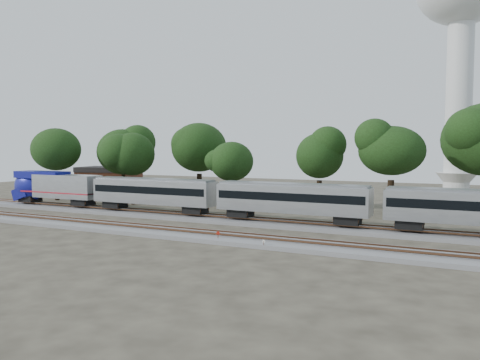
# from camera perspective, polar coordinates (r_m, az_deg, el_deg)

# --- Properties ---
(ground) EXTENTS (160.00, 160.00, 0.00)m
(ground) POSITION_cam_1_polar(r_m,az_deg,el_deg) (51.98, -6.15, -5.87)
(ground) COLOR #383328
(ground) RESTS_ON ground
(track_far) EXTENTS (160.00, 5.00, 0.73)m
(track_far) POSITION_cam_1_polar(r_m,az_deg,el_deg) (57.06, -2.96, -4.76)
(track_far) COLOR slate
(track_far) RESTS_ON ground
(track_near) EXTENTS (160.00, 5.00, 0.73)m
(track_near) POSITION_cam_1_polar(r_m,az_deg,el_deg) (48.65, -8.66, -6.32)
(track_near) COLOR slate
(track_near) RESTS_ON ground
(switch_stand_red) EXTENTS (0.32, 0.12, 1.03)m
(switch_stand_red) POSITION_cam_1_polar(r_m,az_deg,el_deg) (44.13, -2.70, -6.75)
(switch_stand_red) COLOR #512D19
(switch_stand_red) RESTS_ON ground
(switch_stand_white) EXTENTS (0.28, 0.05, 0.86)m
(switch_stand_white) POSITION_cam_1_polar(r_m,az_deg,el_deg) (41.05, 2.91, -7.72)
(switch_stand_white) COLOR #512D19
(switch_stand_white) RESTS_ON ground
(switch_lever) EXTENTS (0.57, 0.43, 0.30)m
(switch_lever) POSITION_cam_1_polar(r_m,az_deg,el_deg) (44.89, -4.94, -7.24)
(switch_lever) COLOR #512D19
(switch_lever) RESTS_ON ground
(water_tower) EXTENTS (15.64, 15.64, 43.29)m
(water_tower) POSITION_cam_1_polar(r_m,az_deg,el_deg) (94.40, 25.41, 17.84)
(water_tower) COLOR silver
(water_tower) RESTS_ON ground
(brick_building) EXTENTS (12.12, 9.72, 5.16)m
(brick_building) POSITION_cam_1_polar(r_m,az_deg,el_deg) (93.51, -15.63, -0.00)
(brick_building) COLOR brown
(brick_building) RESTS_ON ground
(tree_0) EXTENTS (8.68, 8.68, 12.24)m
(tree_0) POSITION_cam_1_polar(r_m,az_deg,el_deg) (84.29, -21.53, 3.48)
(tree_0) COLOR black
(tree_0) RESTS_ON ground
(tree_1) EXTENTS (8.25, 8.25, 11.63)m
(tree_1) POSITION_cam_1_polar(r_m,az_deg,el_deg) (82.17, -14.06, 3.33)
(tree_1) COLOR black
(tree_1) RESTS_ON ground
(tree_2) EXTENTS (7.97, 7.97, 11.23)m
(tree_2) POSITION_cam_1_polar(r_m,az_deg,el_deg) (74.48, -13.00, 3.08)
(tree_2) COLOR black
(tree_2) RESTS_ON ground
(tree_3) EXTENTS (9.02, 9.02, 12.72)m
(tree_3) POSITION_cam_1_polar(r_m,az_deg,el_deg) (72.98, -5.00, 3.97)
(tree_3) COLOR black
(tree_3) RESTS_ON ground
(tree_4) EXTENTS (7.01, 7.01, 9.89)m
(tree_4) POSITION_cam_1_polar(r_m,az_deg,el_deg) (65.84, -1.02, 2.25)
(tree_4) COLOR black
(tree_4) RESTS_ON ground
(tree_5) EXTENTS (7.80, 7.80, 10.99)m
(tree_5) POSITION_cam_1_polar(r_m,az_deg,el_deg) (68.36, 9.68, 2.91)
(tree_5) COLOR black
(tree_5) RESTS_ON ground
(tree_6) EXTENTS (8.57, 8.57, 12.09)m
(tree_6) POSITION_cam_1_polar(r_m,az_deg,el_deg) (65.07, 17.99, 3.39)
(tree_6) COLOR black
(tree_6) RESTS_ON ground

